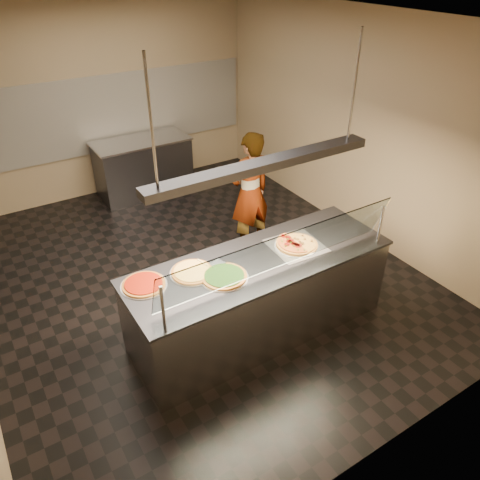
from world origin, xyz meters
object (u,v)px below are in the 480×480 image
half_pizza_pepperoni (288,246)px  worker (250,193)px  prep_table (144,167)px  serving_counter (259,296)px  pizza_cheese (192,271)px  heat_lamp_housing (263,165)px  perforated_tray (296,245)px  sneeze_guard (282,251)px  half_pizza_sausage (304,241)px  pizza_tomato (144,284)px  pizza_spinach (224,276)px  pizza_spatula (209,263)px

half_pizza_pepperoni → worker: (0.47, 1.44, -0.13)m
worker → prep_table: bearing=-80.4°
half_pizza_pepperoni → prep_table: size_ratio=0.29×
serving_counter → half_pizza_pepperoni: size_ratio=6.25×
pizza_cheese → heat_lamp_housing: (0.68, -0.17, 1.01)m
serving_counter → perforated_tray: size_ratio=5.01×
worker → sneeze_guard: bearing=61.3°
half_pizza_sausage → prep_table: half_pizza_sausage is taller
pizza_cheese → pizza_tomato: size_ratio=1.02×
prep_table → worker: (0.57, -2.35, 0.36)m
half_pizza_pepperoni → pizza_spinach: size_ratio=0.96×
pizza_cheese → pizza_spatula: 0.20m
serving_counter → prep_table: same height
pizza_spatula → prep_table: size_ratio=0.15×
perforated_tray → prep_table: 3.83m
serving_counter → pizza_tomato: (-1.15, 0.23, 0.48)m
pizza_cheese → worker: (1.50, 1.29, -0.11)m
pizza_spatula → prep_table: bearing=78.4°
half_pizza_sausage → prep_table: 3.84m
heat_lamp_housing → pizza_tomato: bearing=168.6°
heat_lamp_housing → half_pizza_sausage: bearing=1.2°
half_pizza_pepperoni → pizza_spinach: (-0.81, -0.07, -0.02)m
perforated_tray → pizza_spinach: 0.92m
pizza_spatula → pizza_spinach: bearing=-84.1°
worker → heat_lamp_housing: size_ratio=0.72×
serving_counter → pizza_cheese: 0.85m
perforated_tray → heat_lamp_housing: bearing=-178.7°
perforated_tray → prep_table: perforated_tray is taller
prep_table → worker: 2.45m
pizza_tomato → pizza_spatula: pizza_spatula is taller
perforated_tray → half_pizza_sausage: bearing=0.7°
half_pizza_sausage → pizza_spinach: (-1.02, -0.07, -0.01)m
pizza_cheese → pizza_spinach: bearing=-45.8°
half_pizza_pepperoni → pizza_cheese: bearing=171.4°
serving_counter → half_pizza_sausage: size_ratio=6.25×
half_pizza_sausage → half_pizza_pepperoni: bearing=-180.0°
pizza_tomato → half_pizza_sausage: bearing=-7.3°
perforated_tray → prep_table: size_ratio=0.36×
serving_counter → worker: size_ratio=1.67×
pizza_spinach → prep_table: pizza_spinach is taller
pizza_spinach → pizza_cheese: bearing=134.2°
half_pizza_pepperoni → pizza_spatula: size_ratio=1.97×
pizza_spatula → heat_lamp_housing: 1.12m
half_pizza_pepperoni → pizza_spatula: bearing=167.9°
pizza_spinach → pizza_cheese: size_ratio=1.07×
pizza_tomato → sneeze_guard: bearing=-26.5°
serving_counter → worker: worker is taller
sneeze_guard → half_pizza_pepperoni: size_ratio=5.71×
serving_counter → sneeze_guard: size_ratio=1.09×
worker → serving_counter: bearing=56.4°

